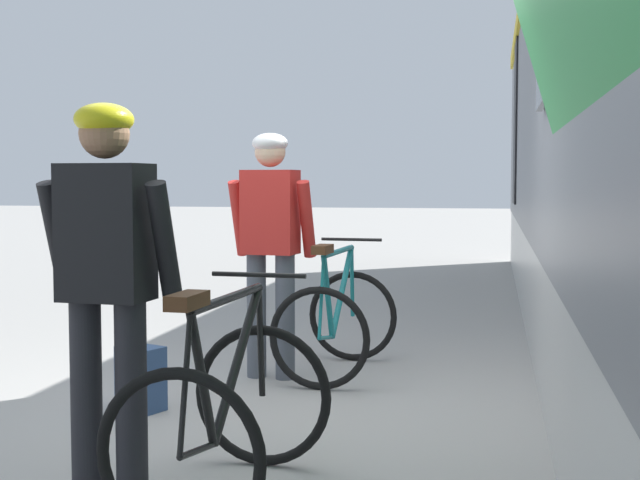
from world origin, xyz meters
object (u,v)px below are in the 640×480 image
(cyclist_near_in_red, at_px, (271,232))
(bicycle_far_black, at_px, (226,412))
(backpack_on_platform, at_px, (141,378))
(cyclist_far_in_dark, at_px, (107,265))
(bicycle_near_teal, at_px, (337,320))

(cyclist_near_in_red, bearing_deg, bicycle_far_black, -80.38)
(cyclist_near_in_red, relative_size, backpack_on_platform, 4.40)
(cyclist_far_in_dark, bearing_deg, backpack_on_platform, 107.60)
(bicycle_near_teal, bearing_deg, bicycle_far_black, -90.78)
(cyclist_far_in_dark, xyz_separation_m, backpack_on_platform, (-0.47, 1.49, -0.85))
(cyclist_far_in_dark, xyz_separation_m, bicycle_near_teal, (0.55, 2.72, -0.65))
(cyclist_near_in_red, relative_size, cyclist_far_in_dark, 1.00)
(bicycle_near_teal, bearing_deg, cyclist_far_in_dark, -101.34)
(cyclist_far_in_dark, height_order, bicycle_far_black, cyclist_far_in_dark)
(cyclist_near_in_red, distance_m, bicycle_near_teal, 0.82)
(bicycle_far_black, distance_m, backpack_on_platform, 1.72)
(cyclist_far_in_dark, height_order, backpack_on_platform, cyclist_far_in_dark)
(cyclist_near_in_red, xyz_separation_m, bicycle_near_teal, (0.45, 0.20, -0.65))
(cyclist_far_in_dark, relative_size, backpack_on_platform, 4.40)
(bicycle_near_teal, xyz_separation_m, backpack_on_platform, (-1.02, -1.23, -0.20))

